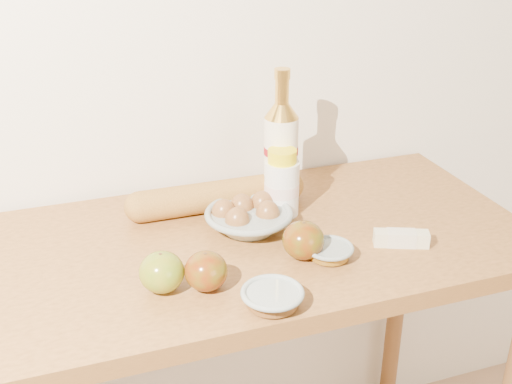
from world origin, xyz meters
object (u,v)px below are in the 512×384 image
at_px(egg_bowl, 248,217).
at_px(baguette, 217,196).
at_px(table, 252,286).
at_px(bourbon_bottle, 281,151).
at_px(cream_bottle, 282,185).

distance_m(egg_bowl, baguette, 0.11).
height_order(table, baguette, baguette).
bearing_deg(bourbon_bottle, baguette, 177.21).
height_order(egg_bowl, baguette, baguette).
xyz_separation_m(table, cream_bottle, (0.10, 0.08, 0.20)).
height_order(table, egg_bowl, egg_bowl).
height_order(cream_bottle, baguette, cream_bottle).
xyz_separation_m(cream_bottle, egg_bowl, (-0.09, -0.04, -0.04)).
distance_m(bourbon_bottle, baguette, 0.18).
bearing_deg(bourbon_bottle, cream_bottle, -107.35).
relative_size(bourbon_bottle, cream_bottle, 2.07).
xyz_separation_m(egg_bowl, baguette, (-0.04, 0.11, 0.01)).
bearing_deg(cream_bottle, table, -132.39).
relative_size(table, baguette, 2.82).
bearing_deg(bourbon_bottle, egg_bowl, -138.03).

